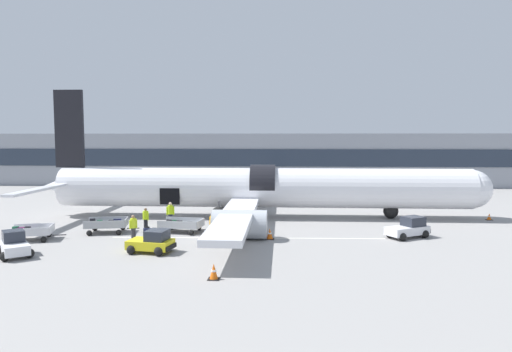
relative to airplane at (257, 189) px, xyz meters
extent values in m
plane|color=gray|center=(-0.58, -4.86, -2.53)|extent=(500.00, 500.00, 0.00)
cube|color=silver|center=(-0.18, -8.46, -2.52)|extent=(19.15, 0.86, 0.01)
cube|color=gray|center=(-0.58, 29.81, 1.26)|extent=(102.75, 10.91, 7.58)
cube|color=#232D3D|center=(-0.58, 24.29, 1.64)|extent=(100.70, 0.16, 2.43)
cylinder|color=silver|center=(0.51, 0.00, 0.09)|extent=(35.96, 3.46, 3.46)
sphere|color=silver|center=(18.49, 0.00, 0.09)|extent=(3.28, 3.28, 3.28)
cone|color=silver|center=(-17.47, 0.00, 0.09)|extent=(3.97, 3.18, 3.18)
cylinder|color=black|center=(0.51, -0.03, 0.40)|extent=(2.16, 3.46, 3.46)
cube|color=black|center=(-16.82, 0.00, 5.27)|extent=(2.59, 0.28, 6.90)
cube|color=silver|center=(-16.89, -4.75, 0.44)|extent=(0.96, 9.50, 0.20)
cube|color=silver|center=(-16.89, 4.75, 0.44)|extent=(0.96, 9.50, 0.20)
cube|color=silver|center=(-0.92, -9.00, -0.86)|extent=(2.29, 16.96, 0.40)
cube|color=silver|center=(-0.92, 9.00, -0.86)|extent=(2.29, 16.96, 0.40)
cylinder|color=#B2B7BF|center=(-0.72, -8.85, -1.49)|extent=(3.78, 2.01, 2.01)
cylinder|color=#B2B7BF|center=(-0.72, 8.86, -1.49)|extent=(3.78, 2.01, 2.01)
cube|color=black|center=(-7.40, -1.71, -0.51)|extent=(1.70, 0.12, 1.40)
cylinder|color=#56565B|center=(11.66, 0.00, -1.33)|extent=(0.22, 0.22, 1.11)
sphere|color=black|center=(11.66, 0.00, -1.88)|extent=(1.29, 1.29, 1.29)
cylinder|color=#56565B|center=(-3.08, -2.43, -1.33)|extent=(0.22, 0.22, 1.11)
sphere|color=black|center=(-3.08, -2.43, -1.88)|extent=(1.29, 1.29, 1.29)
cylinder|color=#56565B|center=(-3.08, 2.43, -1.33)|extent=(0.22, 0.22, 1.11)
sphere|color=black|center=(-3.08, 2.43, -1.88)|extent=(1.29, 1.29, 1.29)
cube|color=silver|center=(11.00, -7.71, -2.01)|extent=(3.35, 2.70, 0.56)
cube|color=#232833|center=(11.47, -7.44, -1.40)|extent=(1.77, 1.68, 0.66)
cube|color=black|center=(12.38, -6.91, -2.12)|extent=(0.70, 1.11, 0.28)
sphere|color=black|center=(12.23, -7.74, -2.25)|extent=(0.56, 0.56, 0.56)
sphere|color=black|center=(11.60, -6.63, -2.25)|extent=(0.56, 0.56, 0.56)
sphere|color=black|center=(10.40, -8.78, -2.25)|extent=(0.56, 0.56, 0.56)
sphere|color=black|center=(9.77, -7.68, -2.25)|extent=(0.56, 0.56, 0.56)
cube|color=yellow|center=(-5.86, -12.78, -2.02)|extent=(2.86, 1.99, 0.53)
cube|color=#232833|center=(-5.41, -12.86, -1.44)|extent=(1.40, 1.51, 0.63)
cube|color=black|center=(-4.52, -13.01, -2.13)|extent=(0.36, 1.40, 0.27)
sphere|color=black|center=(-5.11, -13.66, -2.25)|extent=(0.56, 0.56, 0.56)
sphere|color=black|center=(-4.85, -12.20, -2.25)|extent=(0.56, 0.56, 0.56)
sphere|color=black|center=(-6.87, -13.35, -2.25)|extent=(0.56, 0.56, 0.56)
sphere|color=black|center=(-6.61, -11.89, -2.25)|extent=(0.56, 0.56, 0.56)
cube|color=silver|center=(-13.61, -14.18, -2.01)|extent=(2.72, 2.96, 0.57)
cube|color=#232833|center=(-13.90, -13.81, -1.39)|extent=(1.65, 1.66, 0.66)
cube|color=black|center=(-14.47, -13.08, -2.12)|extent=(1.03, 0.84, 0.29)
sphere|color=black|center=(-13.67, -13.06, -2.25)|extent=(0.56, 0.56, 0.56)
sphere|color=black|center=(-14.67, -13.85, -2.25)|extent=(0.56, 0.56, 0.56)
sphere|color=black|center=(-12.54, -14.51, -2.25)|extent=(0.56, 0.56, 0.56)
sphere|color=black|center=(-13.54, -15.30, -2.25)|extent=(0.56, 0.56, 0.56)
cube|color=#B7BABF|center=(-5.29, -6.82, -2.08)|extent=(3.30, 2.17, 0.05)
cube|color=#B7BABF|center=(-3.78, -7.02, -1.80)|extent=(0.29, 1.78, 0.51)
cube|color=#B7BABF|center=(-5.40, -7.67, -1.80)|extent=(3.01, 0.46, 0.51)
cube|color=#B7BABF|center=(-5.17, -5.96, -1.80)|extent=(3.01, 0.46, 0.51)
cube|color=#333338|center=(-3.31, -7.08, -2.27)|extent=(0.90, 0.20, 0.06)
sphere|color=black|center=(-4.33, -7.84, -2.33)|extent=(0.40, 0.40, 0.40)
sphere|color=black|center=(-4.10, -6.08, -2.33)|extent=(0.40, 0.40, 0.40)
sphere|color=black|center=(-6.48, -7.56, -2.33)|extent=(0.40, 0.40, 0.40)
sphere|color=black|center=(-6.24, -5.79, -2.33)|extent=(0.40, 0.40, 0.40)
cube|color=black|center=(-4.67, -6.83, -1.89)|extent=(0.41, 0.30, 0.32)
cube|color=black|center=(-6.27, -6.44, -1.86)|extent=(0.44, 0.26, 0.40)
cube|color=#2D2D33|center=(-5.34, -7.14, -1.82)|extent=(0.45, 0.34, 0.48)
cube|color=#14472D|center=(-5.86, -6.52, -1.86)|extent=(0.35, 0.20, 0.39)
cube|color=#999BA0|center=(-10.75, -7.34, -2.01)|extent=(3.22, 2.30, 0.05)
cube|color=#999BA0|center=(-9.33, -7.09, -1.73)|extent=(0.38, 1.78, 0.51)
cube|color=#999BA0|center=(-10.59, -8.20, -1.73)|extent=(2.85, 0.58, 0.51)
cube|color=#999BA0|center=(-10.91, -6.49, -1.73)|extent=(2.85, 0.58, 0.51)
cube|color=#333338|center=(-8.86, -7.00, -2.23)|extent=(0.90, 0.24, 0.06)
sphere|color=black|center=(-9.58, -8.05, -2.33)|extent=(0.40, 0.40, 0.40)
sphere|color=black|center=(-9.90, -6.27, -2.33)|extent=(0.40, 0.40, 0.40)
sphere|color=black|center=(-11.60, -8.41, -2.33)|extent=(0.40, 0.40, 0.40)
sphere|color=black|center=(-11.93, -6.64, -2.33)|extent=(0.40, 0.40, 0.40)
cube|color=black|center=(-11.75, -7.43, -1.72)|extent=(0.45, 0.36, 0.53)
cube|color=#14472D|center=(-11.29, -7.23, -1.79)|extent=(0.41, 0.32, 0.39)
cube|color=black|center=(-10.34, -7.51, -1.76)|extent=(0.33, 0.27, 0.45)
cube|color=#1E2347|center=(-10.01, -7.06, -1.75)|extent=(0.57, 0.29, 0.47)
cube|color=silver|center=(-14.95, -10.01, -2.05)|extent=(3.04, 2.44, 0.05)
cube|color=silver|center=(-13.70, -9.65, -1.78)|extent=(0.56, 1.71, 0.50)
cube|color=silver|center=(-14.70, -10.83, -1.78)|extent=(2.51, 0.79, 0.50)
cube|color=silver|center=(-15.19, -9.20, -1.78)|extent=(2.51, 0.79, 0.50)
cube|color=#333338|center=(-13.24, -9.51, -2.25)|extent=(0.89, 0.33, 0.06)
sphere|color=black|center=(-13.81, -10.60, -2.33)|extent=(0.40, 0.40, 0.40)
sphere|color=black|center=(-14.30, -8.91, -2.33)|extent=(0.40, 0.40, 0.40)
sphere|color=black|center=(-15.59, -11.12, -2.33)|extent=(0.40, 0.40, 0.40)
sphere|color=black|center=(-16.08, -9.43, -2.33)|extent=(0.40, 0.40, 0.40)
cube|color=black|center=(-15.00, -10.36, -1.77)|extent=(0.42, 0.34, 0.53)
cube|color=#2D2D33|center=(-14.40, -9.73, -1.88)|extent=(0.42, 0.28, 0.30)
cube|color=#721951|center=(-15.59, -10.22, -1.81)|extent=(0.51, 0.37, 0.43)
cube|color=#14472D|center=(-15.89, -10.29, -1.78)|extent=(0.42, 0.33, 0.50)
cylinder|color=#1E2338|center=(-6.75, -4.13, -2.08)|extent=(0.39, 0.39, 0.90)
cylinder|color=#B7E019|center=(-6.75, -4.13, -1.28)|extent=(0.50, 0.50, 0.71)
sphere|color=beige|center=(-6.75, -4.13, -0.80)|extent=(0.25, 0.25, 0.25)
cylinder|color=#B7E019|center=(-6.51, -4.07, -1.35)|extent=(0.16, 0.16, 0.65)
cylinder|color=#B7E019|center=(-7.00, -4.18, -1.35)|extent=(0.16, 0.16, 0.65)
cylinder|color=black|center=(-2.78, -7.85, -2.13)|extent=(0.40, 0.40, 0.79)
cylinder|color=orange|center=(-2.78, -7.85, -1.42)|extent=(0.52, 0.52, 0.63)
sphere|color=beige|center=(-2.78, -7.85, -1.00)|extent=(0.22, 0.22, 0.22)
cylinder|color=orange|center=(-2.96, -7.72, -1.49)|extent=(0.17, 0.17, 0.57)
cylinder|color=orange|center=(-2.60, -7.98, -1.49)|extent=(0.17, 0.17, 0.57)
cylinder|color=#2D2D33|center=(-1.29, -4.12, -2.11)|extent=(0.42, 0.42, 0.83)
cylinder|color=orange|center=(-1.29, -4.12, -1.37)|extent=(0.54, 0.54, 0.66)
sphere|color=beige|center=(-1.29, -4.12, -0.92)|extent=(0.23, 0.23, 0.23)
cylinder|color=orange|center=(-1.17, -4.32, -1.44)|extent=(0.17, 0.17, 0.60)
cylinder|color=orange|center=(-1.41, -3.92, -1.44)|extent=(0.17, 0.17, 0.60)
cylinder|color=black|center=(-8.16, -6.12, -2.12)|extent=(0.40, 0.40, 0.82)
cylinder|color=#B7E019|center=(-8.16, -6.12, -1.39)|extent=(0.51, 0.51, 0.65)
sphere|color=brown|center=(-8.16, -6.12, -0.95)|extent=(0.23, 0.23, 0.23)
cylinder|color=#B7E019|center=(-7.96, -6.21, -1.46)|extent=(0.16, 0.16, 0.59)
cylinder|color=#B7E019|center=(-8.37, -6.02, -1.46)|extent=(0.16, 0.16, 0.59)
cylinder|color=#1E2338|center=(-1.92, -5.84, -2.09)|extent=(0.44, 0.44, 0.87)
cylinder|color=orange|center=(-1.92, -5.84, -1.32)|extent=(0.56, 0.56, 0.68)
sphere|color=beige|center=(-1.92, -5.84, -0.86)|extent=(0.24, 0.24, 0.24)
cylinder|color=orange|center=(-2.04, -6.04, -1.39)|extent=(0.18, 0.18, 0.63)
cylinder|color=orange|center=(-1.79, -5.63, -1.39)|extent=(0.18, 0.18, 0.63)
cylinder|color=#2D2D33|center=(-8.00, -9.52, -2.11)|extent=(0.43, 0.43, 0.84)
cylinder|color=#CCE523|center=(-8.00, -9.52, -1.36)|extent=(0.56, 0.56, 0.66)
sphere|color=#9E7556|center=(-8.00, -9.52, -0.91)|extent=(0.23, 0.23, 0.23)
cylinder|color=#CCE523|center=(-8.16, -9.69, -1.43)|extent=(0.18, 0.18, 0.61)
cylinder|color=#CCE523|center=(-7.84, -9.35, -1.43)|extent=(0.18, 0.18, 0.61)
cube|color=#1E2347|center=(-7.15, -9.09, -2.15)|extent=(0.56, 0.31, 0.75)
cube|color=black|center=(-7.15, -9.09, -1.72)|extent=(0.34, 0.10, 0.12)
cube|color=black|center=(19.89, -0.29, -2.51)|extent=(0.50, 0.50, 0.03)
cone|color=orange|center=(19.89, -0.29, -2.25)|extent=(0.37, 0.37, 0.57)
cylinder|color=white|center=(19.89, -0.29, -2.22)|extent=(0.22, 0.22, 0.07)
cube|color=black|center=(-1.17, -17.87, -2.51)|extent=(0.59, 0.59, 0.03)
cone|color=orange|center=(-1.17, -17.87, -2.13)|extent=(0.44, 0.44, 0.79)
cylinder|color=white|center=(-1.17, -17.87, -2.09)|extent=(0.25, 0.25, 0.09)
cube|color=black|center=(1.36, -8.73, -2.51)|extent=(0.62, 0.62, 0.03)
cone|color=orange|center=(1.36, -8.73, -2.15)|extent=(0.46, 0.46, 0.75)
cylinder|color=white|center=(1.36, -8.73, -2.11)|extent=(0.26, 0.26, 0.09)
camera|label=1|loc=(2.20, -39.86, 4.50)|focal=32.00mm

